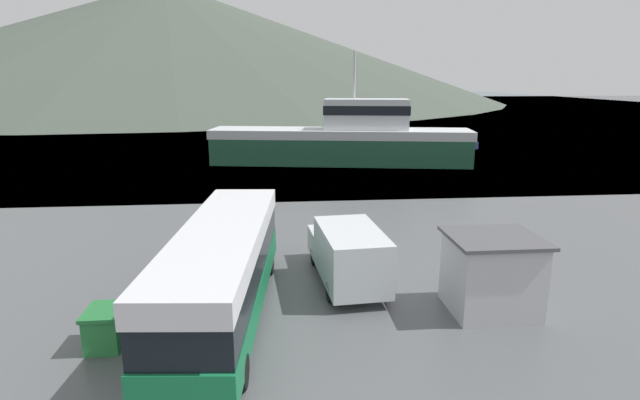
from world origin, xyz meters
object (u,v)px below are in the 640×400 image
Objects in this scene: fishing_boat at (344,139)px; storage_bin at (106,328)px; small_boat at (448,143)px; dock_kiosk at (491,273)px; delivery_van at (348,252)px; tour_bus at (223,267)px.

storage_bin is at bearing 169.47° from fishing_boat.
fishing_boat is 17.11m from small_boat.
fishing_boat is at bearing 2.39° from small_boat.
fishing_boat is 17.59× the size of storage_bin.
dock_kiosk reaches higher than small_boat.
delivery_van is 2.02× the size of dock_kiosk.
dock_kiosk is at bearing -168.97° from fishing_boat.
tour_bus is 5.08m from delivery_van.
delivery_van is 5.23m from dock_kiosk.
storage_bin is (-11.32, -31.09, -1.68)m from fishing_boat.
delivery_van reaches higher than storage_bin.
tour_bus is 1.72× the size of small_boat.
storage_bin is (-3.29, -1.52, -1.16)m from tour_bus.
delivery_van is 0.25× the size of fishing_boat.
dock_kiosk is 42.19m from small_boat.
storage_bin is 12.22m from dock_kiosk.
delivery_van reaches higher than small_boat.
dock_kiosk is at bearing 37.22° from small_boat.
fishing_boat reaches higher than dock_kiosk.
tour_bus is 30.65m from fishing_boat.
delivery_van is 27.34m from fishing_boat.
small_boat is at bearing 72.58° from dock_kiosk.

